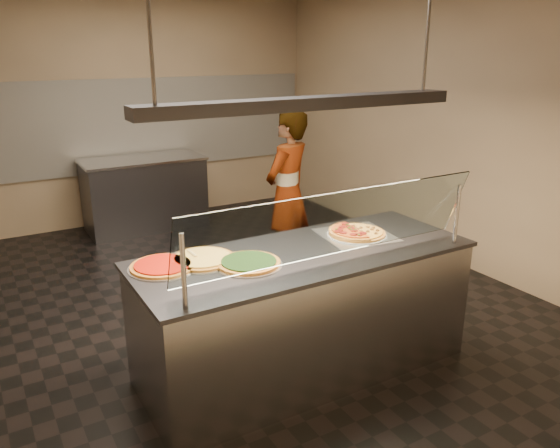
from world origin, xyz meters
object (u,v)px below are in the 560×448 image
worker (288,193)px  heat_lamp_housing (307,103)px  sneeze_guard (335,225)px  serving_counter (304,312)px  perforated_tray (356,234)px  pizza_spatula (200,254)px  half_pizza_sausage (367,230)px  prep_table (145,193)px  pizza_tomato (162,266)px  pizza_spinach (248,263)px  pizza_cheese (202,258)px  half_pizza_pepperoni (345,233)px

worker → heat_lamp_housing: heat_lamp_housing is taller
sneeze_guard → serving_counter: bearing=90.0°
perforated_tray → pizza_spatula: bearing=172.8°
half_pizza_sausage → prep_table: size_ratio=0.30×
perforated_tray → prep_table: size_ratio=0.38×
perforated_tray → pizza_tomato: pizza_tomato is taller
pizza_spinach → pizza_tomato: size_ratio=1.00×
half_pizza_sausage → serving_counter: bearing=-171.1°
serving_counter → pizza_cheese: pizza_cheese is taller
heat_lamp_housing → pizza_cheese: bearing=162.6°
pizza_cheese → half_pizza_pepperoni: bearing=-5.8°
worker → heat_lamp_housing: size_ratio=0.74×
worker → perforated_tray: bearing=50.4°
perforated_tray → serving_counter: bearing=-169.2°
heat_lamp_housing → worker: bearing=62.7°
pizza_tomato → prep_table: 3.78m
perforated_tray → pizza_spinach: pizza_spinach is taller
half_pizza_pepperoni → pizza_spatula: half_pizza_pepperoni is taller
sneeze_guard → prep_table: (-0.01, 4.20, -0.76)m
heat_lamp_housing → perforated_tray: bearing=10.8°
sneeze_guard → perforated_tray: bearing=40.1°
pizza_tomato → heat_lamp_housing: size_ratio=0.19×
pizza_cheese → heat_lamp_housing: size_ratio=0.20×
half_pizza_sausage → pizza_spinach: 1.09m
serving_counter → pizza_tomato: 1.09m
serving_counter → sneeze_guard: sneeze_guard is taller
pizza_cheese → pizza_spatula: size_ratio=1.98×
perforated_tray → worker: bearing=77.9°
sneeze_guard → pizza_tomato: (-0.96, 0.57, -0.28)m
half_pizza_pepperoni → prep_table: bearing=96.5°
worker → pizza_cheese: bearing=16.0°
sneeze_guard → prep_table: bearing=90.1°
pizza_cheese → pizza_spatula: bearing=93.6°
prep_table → worker: (0.87, -2.17, 0.39)m
perforated_tray → worker: worker is taller
perforated_tray → pizza_spatula: 1.22m
sneeze_guard → heat_lamp_housing: heat_lamp_housing is taller
perforated_tray → pizza_spinach: size_ratio=1.30×
perforated_tray → prep_table: 3.82m
half_pizza_sausage → pizza_cheese: bearing=175.0°
half_pizza_pepperoni → heat_lamp_housing: heat_lamp_housing is taller
pizza_spinach → pizza_spatula: pizza_spatula is taller
pizza_spinach → prep_table: bearing=83.4°
sneeze_guard → pizza_tomato: sneeze_guard is taller
pizza_cheese → pizza_tomato: (-0.27, 0.01, -0.00)m
half_pizza_sausage → worker: (0.24, 1.58, -0.10)m
half_pizza_pepperoni → serving_counter: bearing=-166.7°
pizza_cheese → heat_lamp_housing: bearing=-17.4°
serving_counter → pizza_cheese: 0.86m
pizza_cheese → half_pizza_sausage: bearing=-5.0°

